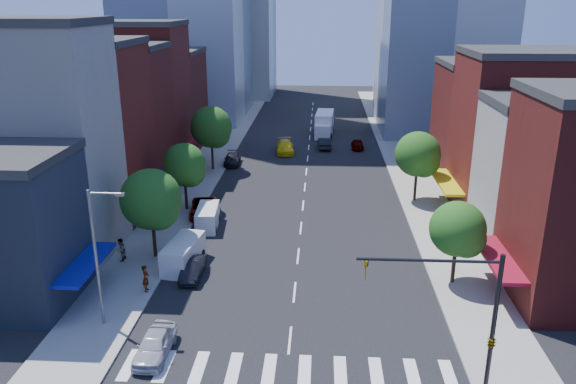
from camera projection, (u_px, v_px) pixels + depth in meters
name	position (u px, v px, depth m)	size (l,w,h in m)	color
ground	(290.00, 340.00, 34.35)	(220.00, 220.00, 0.00)	black
sidewalk_left	(211.00, 161.00, 72.83)	(5.00, 120.00, 0.15)	gray
sidewalk_right	(405.00, 164.00, 71.43)	(5.00, 120.00, 0.15)	gray
crosswalk	(287.00, 371.00, 31.51)	(19.00, 3.00, 0.01)	silver
bldg_left_1	(32.00, 145.00, 43.97)	(12.00, 8.00, 18.00)	silver
bldg_left_2	(78.00, 133.00, 52.32)	(12.00, 9.00, 16.00)	maroon
bldg_left_3	(111.00, 120.00, 60.52)	(12.00, 8.00, 15.00)	#581716
bldg_left_4	(135.00, 98.00, 68.23)	(12.00, 9.00, 17.00)	maroon
bldg_left_5	(158.00, 102.00, 77.85)	(12.00, 10.00, 13.00)	#581716
bldg_right_1	(559.00, 179.00, 45.42)	(12.00, 8.00, 12.00)	silver
bldg_right_2	(524.00, 136.00, 53.44)	(12.00, 10.00, 15.00)	maroon
bldg_right_3	(493.00, 125.00, 63.22)	(12.00, 10.00, 13.00)	#581716
traffic_signal	(482.00, 327.00, 28.20)	(7.24, 2.24, 8.00)	black
streetlight	(98.00, 250.00, 34.26)	(2.25, 0.25, 9.00)	slate
tree_left_near	(153.00, 202.00, 43.74)	(4.80, 4.80, 7.30)	black
tree_left_mid	(186.00, 167.00, 54.25)	(4.20, 4.20, 6.65)	black
tree_left_far	(212.00, 129.00, 67.26)	(5.00, 5.00, 7.75)	black
tree_right_near	(460.00, 231.00, 39.84)	(4.00, 4.00, 6.20)	black
tree_right_far	(419.00, 156.00, 56.63)	(4.60, 4.60, 7.20)	black
parked_car_front	(155.00, 344.00, 32.66)	(1.76, 4.38, 1.49)	#B6B6BB
parked_car_second	(193.00, 269.00, 42.05)	(1.42, 4.08, 1.34)	black
parked_car_third	(204.00, 208.00, 54.10)	(2.47, 5.37, 1.49)	#999999
parked_car_rear	(232.00, 159.00, 71.23)	(1.93, 4.74, 1.38)	black
cargo_van_near	(183.00, 255.00, 43.50)	(2.62, 5.20, 2.13)	silver
cargo_van_far	(207.00, 218.00, 51.18)	(2.16, 4.63, 1.91)	white
taxi	(285.00, 147.00, 76.80)	(2.26, 5.56, 1.61)	yellow
traffic_car_oncoming	(324.00, 143.00, 78.99)	(1.64, 4.72, 1.55)	black
traffic_car_far	(357.00, 144.00, 78.85)	(1.64, 4.08, 1.39)	#999999
box_truck	(324.00, 124.00, 86.89)	(3.11, 8.64, 3.42)	white
pedestrian_near	(146.00, 278.00, 39.60)	(0.72, 0.47, 1.97)	#999999
pedestrian_far	(121.00, 250.00, 44.29)	(0.90, 0.70, 1.86)	#999999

